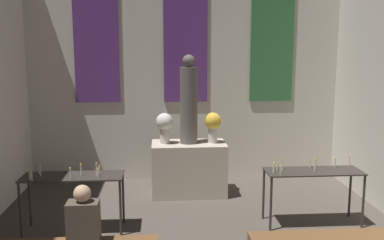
{
  "coord_description": "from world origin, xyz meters",
  "views": [
    {
      "loc": [
        -0.49,
        1.55,
        2.62
      ],
      "look_at": [
        0.0,
        8.28,
        1.5
      ],
      "focal_mm": 40.0,
      "sensor_mm": 36.0,
      "label": 1
    }
  ],
  "objects": [
    {
      "name": "wall_back",
      "position": [
        0.0,
        10.1,
        2.51
      ],
      "size": [
        6.39,
        0.16,
        4.96
      ],
      "color": "silver",
      "rests_on": "ground_plane"
    },
    {
      "name": "statue",
      "position": [
        0.0,
        9.08,
        1.69
      ],
      "size": [
        0.31,
        0.31,
        1.58
      ],
      "color": "#5B5651",
      "rests_on": "altar"
    },
    {
      "name": "candle_rack_left",
      "position": [
        -1.78,
        7.58,
        0.73
      ],
      "size": [
        1.44,
        0.51,
        1.02
      ],
      "color": "#332D28",
      "rests_on": "ground_plane"
    },
    {
      "name": "person_seated",
      "position": [
        -1.39,
        6.24,
        0.72
      ],
      "size": [
        0.36,
        0.24,
        0.69
      ],
      "color": "#4C4238",
      "rests_on": "pew_back_left"
    },
    {
      "name": "altar",
      "position": [
        0.0,
        9.08,
        0.47
      ],
      "size": [
        1.33,
        0.74,
        0.95
      ],
      "color": "#BCB29E",
      "rests_on": "ground_plane"
    },
    {
      "name": "flower_vase_left",
      "position": [
        -0.43,
        9.08,
        1.29
      ],
      "size": [
        0.3,
        0.3,
        0.55
      ],
      "color": "beige",
      "rests_on": "altar"
    },
    {
      "name": "flower_vase_right",
      "position": [
        0.43,
        9.08,
        1.29
      ],
      "size": [
        0.3,
        0.3,
        0.55
      ],
      "color": "beige",
      "rests_on": "altar"
    },
    {
      "name": "candle_rack_right",
      "position": [
        1.77,
        7.58,
        0.73
      ],
      "size": [
        1.44,
        0.51,
        1.03
      ],
      "color": "#332D28",
      "rests_on": "ground_plane"
    }
  ]
}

